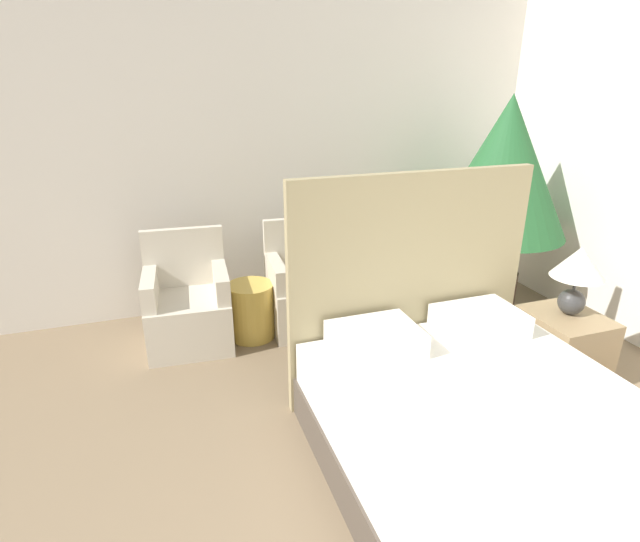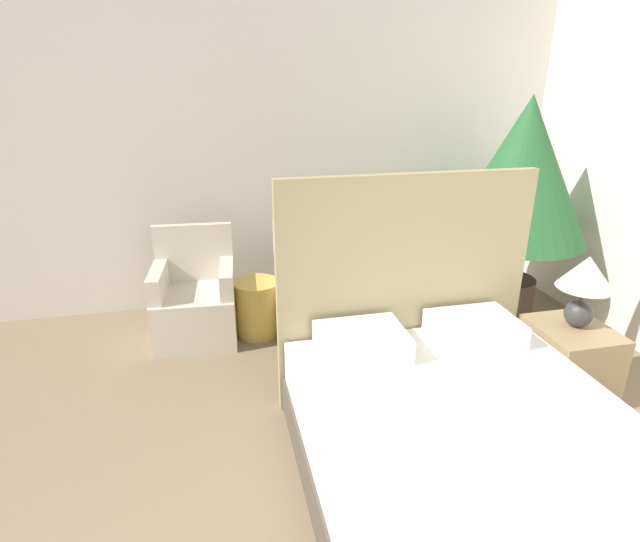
% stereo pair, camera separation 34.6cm
% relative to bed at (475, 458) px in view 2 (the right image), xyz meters
% --- Properties ---
extents(wall_back, '(10.00, 0.06, 2.90)m').
position_rel_bed_xyz_m(wall_back, '(-0.61, 2.69, 1.16)').
color(wall_back, silver).
rests_on(wall_back, ground_plane).
extents(bed, '(1.57, 2.15, 1.45)m').
position_rel_bed_xyz_m(bed, '(0.00, 0.00, 0.00)').
color(bed, '#4C4238').
rests_on(bed, ground_plane).
extents(armchair_near_window_left, '(0.65, 0.61, 0.87)m').
position_rel_bed_xyz_m(armchair_near_window_left, '(-1.29, 2.03, -0.01)').
color(armchair_near_window_left, beige).
rests_on(armchair_near_window_left, ground_plane).
extents(armchair_near_window_right, '(0.65, 0.61, 0.87)m').
position_rel_bed_xyz_m(armchair_near_window_right, '(-0.34, 2.03, -0.01)').
color(armchair_near_window_right, beige).
rests_on(armchair_near_window_right, ground_plane).
extents(potted_palm, '(1.11, 1.11, 1.83)m').
position_rel_bed_xyz_m(potted_palm, '(1.32, 1.87, 0.92)').
color(potted_palm, '#38281E').
rests_on(potted_palm, ground_plane).
extents(nightstand, '(0.45, 0.50, 0.49)m').
position_rel_bed_xyz_m(nightstand, '(1.04, 0.70, -0.04)').
color(nightstand, '#937A56').
rests_on(nightstand, ground_plane).
extents(table_lamp, '(0.33, 0.33, 0.46)m').
position_rel_bed_xyz_m(table_lamp, '(1.06, 0.72, 0.52)').
color(table_lamp, '#333333').
rests_on(table_lamp, nightstand).
extents(side_table, '(0.37, 0.37, 0.45)m').
position_rel_bed_xyz_m(side_table, '(-0.82, 1.99, -0.07)').
color(side_table, gold).
rests_on(side_table, ground_plane).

